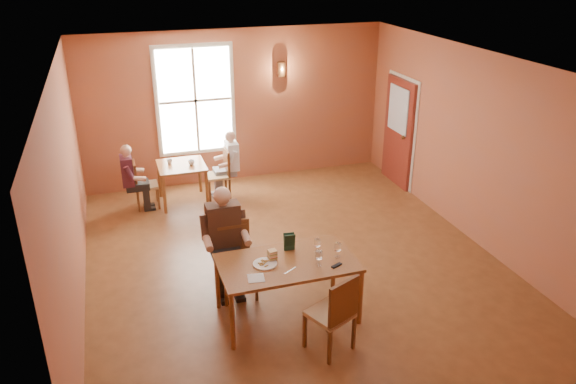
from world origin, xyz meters
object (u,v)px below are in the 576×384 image
object	(u,v)px
main_table	(287,289)
diner_white	(218,167)
chair_diner_maroon	(146,184)
diner_maroon	(144,176)
second_table	(183,183)
chair_empty	(330,312)
chair_diner_white	(217,174)
chair_diner_main	(237,262)
diner_main	(237,249)

from	to	relation	value
main_table	diner_white	bearing A→B (deg)	91.14
chair_diner_maroon	diner_maroon	world-z (taller)	diner_maroon
main_table	second_table	world-z (taller)	main_table
diner_white	chair_diner_maroon	size ratio (longest dim) A/B	1.38
second_table	chair_diner_maroon	xyz separation A→B (m)	(-0.65, 0.00, 0.07)
chair_empty	chair_diner_white	size ratio (longest dim) A/B	1.08
chair_empty	chair_diner_maroon	world-z (taller)	chair_empty
chair_diner_maroon	chair_diner_white	bearing A→B (deg)	90.00
chair_diner_maroon	diner_maroon	size ratio (longest dim) A/B	0.73
chair_diner_main	diner_maroon	size ratio (longest dim) A/B	0.86
chair_empty	diner_maroon	xyz separation A→B (m)	(-1.71, 4.71, 0.09)
chair_empty	chair_diner_main	bearing A→B (deg)	94.49
main_table	diner_main	distance (m)	0.86
main_table	chair_empty	size ratio (longest dim) A/B	1.67
second_table	chair_diner_maroon	distance (m)	0.65
diner_maroon	second_table	bearing A→B (deg)	90.00
second_table	diner_maroon	distance (m)	0.72
chair_empty	second_table	size ratio (longest dim) A/B	1.21
chair_diner_main	chair_empty	distance (m)	1.61
second_table	diner_maroon	xyz separation A→B (m)	(-0.68, 0.00, 0.23)
chair_diner_maroon	main_table	bearing A→B (deg)	19.65
main_table	second_table	xyz separation A→B (m)	(-0.76, 3.94, -0.03)
main_table	diner_maroon	xyz separation A→B (m)	(-1.44, 3.94, 0.20)
main_table	chair_diner_white	distance (m)	3.95
diner_white	diner_maroon	bearing A→B (deg)	90.00
chair_diner_main	chair_empty	xyz separation A→B (m)	(0.77, -1.42, -0.01)
second_table	main_table	bearing A→B (deg)	-79.12
diner_white	chair_diner_maroon	xyz separation A→B (m)	(-1.33, 0.00, -0.17)
chair_diner_main	chair_diner_maroon	distance (m)	3.42
chair_diner_main	diner_main	size ratio (longest dim) A/B	0.71
chair_diner_main	diner_white	size ratio (longest dim) A/B	0.85
main_table	chair_diner_maroon	distance (m)	4.19
chair_diner_maroon	diner_maroon	bearing A→B (deg)	-90.00
chair_diner_main	second_table	size ratio (longest dim) A/B	1.23
chair_empty	diner_maroon	size ratio (longest dim) A/B	0.85
chair_empty	chair_diner_maroon	xyz separation A→B (m)	(-1.68, 4.71, -0.07)
second_table	chair_diner_maroon	world-z (taller)	chair_diner_maroon
chair_empty	second_table	xyz separation A→B (m)	(-1.03, 4.71, -0.14)
second_table	chair_diner_maroon	bearing A→B (deg)	180.00
diner_main	second_table	world-z (taller)	diner_main
chair_diner_main	diner_white	bearing A→B (deg)	-97.29
diner_white	chair_diner_maroon	bearing A→B (deg)	90.00
chair_empty	diner_white	xyz separation A→B (m)	(-0.35, 4.71, 0.10)
chair_diner_main	chair_diner_white	bearing A→B (deg)	-96.78
chair_empty	second_table	world-z (taller)	chair_empty
diner_main	chair_empty	distance (m)	1.60
main_table	diner_main	size ratio (longest dim) A/B	1.17
second_table	diner_white	xyz separation A→B (m)	(0.68, 0.00, 0.24)
main_table	chair_diner_main	bearing A→B (deg)	127.57
diner_maroon	main_table	bearing A→B (deg)	20.04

